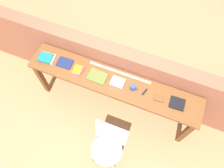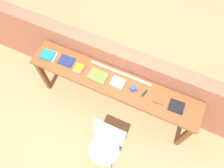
{
  "view_description": "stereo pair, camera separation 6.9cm",
  "coord_description": "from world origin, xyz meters",
  "px_view_note": "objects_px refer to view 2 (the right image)",
  "views": [
    {
      "loc": [
        0.51,
        -1.01,
        3.55
      ],
      "look_at": [
        0.0,
        0.25,
        0.9
      ],
      "focal_mm": 35.0,
      "sensor_mm": 36.0,
      "label": 1
    },
    {
      "loc": [
        0.57,
        -0.98,
        3.55
      ],
      "look_at": [
        0.0,
        0.25,
        0.9
      ],
      "focal_mm": 35.0,
      "sensor_mm": 36.0,
      "label": 2
    }
  ],
  "objects_px": {
    "book_stack_leftmost": "(48,55)",
    "leather_journal_brown": "(158,100)",
    "mug": "(133,88)",
    "chair_white_moulded": "(106,144)",
    "multitool_folded": "(144,93)",
    "book_repair_rightmost": "(176,106)",
    "pamphlet_pile_colourful": "(79,69)",
    "magazine_cycling": "(66,61)",
    "book_open_centre": "(98,76)"
  },
  "relations": [
    {
      "from": "book_stack_leftmost",
      "to": "leather_journal_brown",
      "type": "relative_size",
      "value": 1.75
    },
    {
      "from": "mug",
      "to": "leather_journal_brown",
      "type": "distance_m",
      "value": 0.37
    },
    {
      "from": "chair_white_moulded",
      "to": "multitool_folded",
      "type": "distance_m",
      "value": 0.87
    },
    {
      "from": "leather_journal_brown",
      "to": "book_repair_rightmost",
      "type": "relative_size",
      "value": 0.67
    },
    {
      "from": "chair_white_moulded",
      "to": "pamphlet_pile_colourful",
      "type": "bearing_deg",
      "value": 136.0
    },
    {
      "from": "book_repair_rightmost",
      "to": "book_stack_leftmost",
      "type": "bearing_deg",
      "value": 178.24
    },
    {
      "from": "pamphlet_pile_colourful",
      "to": "mug",
      "type": "xyz_separation_m",
      "value": [
        0.82,
        0.01,
        0.04
      ]
    },
    {
      "from": "chair_white_moulded",
      "to": "multitool_folded",
      "type": "xyz_separation_m",
      "value": [
        0.22,
        0.76,
        0.36
      ]
    },
    {
      "from": "multitool_folded",
      "to": "magazine_cycling",
      "type": "bearing_deg",
      "value": 179.58
    },
    {
      "from": "chair_white_moulded",
      "to": "book_stack_leftmost",
      "type": "relative_size",
      "value": 3.92
    },
    {
      "from": "magazine_cycling",
      "to": "book_stack_leftmost",
      "type": "bearing_deg",
      "value": -176.04
    },
    {
      "from": "book_stack_leftmost",
      "to": "pamphlet_pile_colourful",
      "type": "bearing_deg",
      "value": -0.34
    },
    {
      "from": "mug",
      "to": "chair_white_moulded",
      "type": "bearing_deg",
      "value": -94.55
    },
    {
      "from": "book_stack_leftmost",
      "to": "magazine_cycling",
      "type": "relative_size",
      "value": 1.03
    },
    {
      "from": "magazine_cycling",
      "to": "multitool_folded",
      "type": "distance_m",
      "value": 1.21
    },
    {
      "from": "multitool_folded",
      "to": "book_repair_rightmost",
      "type": "distance_m",
      "value": 0.45
    },
    {
      "from": "book_stack_leftmost",
      "to": "leather_journal_brown",
      "type": "distance_m",
      "value": 1.7
    },
    {
      "from": "chair_white_moulded",
      "to": "book_repair_rightmost",
      "type": "height_order",
      "value": "book_repair_rightmost"
    },
    {
      "from": "pamphlet_pile_colourful",
      "to": "chair_white_moulded",
      "type": "bearing_deg",
      "value": -44.0
    },
    {
      "from": "chair_white_moulded",
      "to": "mug",
      "type": "relative_size",
      "value": 8.1
    },
    {
      "from": "book_stack_leftmost",
      "to": "multitool_folded",
      "type": "relative_size",
      "value": 2.07
    },
    {
      "from": "multitool_folded",
      "to": "book_repair_rightmost",
      "type": "bearing_deg",
      "value": -0.35
    },
    {
      "from": "magazine_cycling",
      "to": "leather_journal_brown",
      "type": "bearing_deg",
      "value": -3.77
    },
    {
      "from": "multitool_folded",
      "to": "leather_journal_brown",
      "type": "bearing_deg",
      "value": -3.85
    },
    {
      "from": "book_open_centre",
      "to": "leather_journal_brown",
      "type": "xyz_separation_m",
      "value": [
        0.89,
        0.01,
        0.0
      ]
    },
    {
      "from": "chair_white_moulded",
      "to": "mug",
      "type": "height_order",
      "value": "mug"
    },
    {
      "from": "book_repair_rightmost",
      "to": "chair_white_moulded",
      "type": "bearing_deg",
      "value": -133.8
    },
    {
      "from": "chair_white_moulded",
      "to": "book_open_centre",
      "type": "height_order",
      "value": "book_open_centre"
    },
    {
      "from": "book_stack_leftmost",
      "to": "book_open_centre",
      "type": "bearing_deg",
      "value": 0.04
    },
    {
      "from": "multitool_folded",
      "to": "pamphlet_pile_colourful",
      "type": "bearing_deg",
      "value": -178.39
    },
    {
      "from": "magazine_cycling",
      "to": "book_open_centre",
      "type": "bearing_deg",
      "value": -6.44
    },
    {
      "from": "book_stack_leftmost",
      "to": "magazine_cycling",
      "type": "xyz_separation_m",
      "value": [
        0.28,
        0.03,
        -0.02
      ]
    },
    {
      "from": "multitool_folded",
      "to": "book_repair_rightmost",
      "type": "height_order",
      "value": "book_repair_rightmost"
    },
    {
      "from": "book_open_centre",
      "to": "book_repair_rightmost",
      "type": "bearing_deg",
      "value": 3.33
    },
    {
      "from": "magazine_cycling",
      "to": "pamphlet_pile_colourful",
      "type": "xyz_separation_m",
      "value": [
        0.23,
        -0.04,
        -0.0
      ]
    },
    {
      "from": "mug",
      "to": "leather_journal_brown",
      "type": "height_order",
      "value": "mug"
    },
    {
      "from": "chair_white_moulded",
      "to": "multitool_folded",
      "type": "relative_size",
      "value": 8.1
    },
    {
      "from": "chair_white_moulded",
      "to": "book_repair_rightmost",
      "type": "relative_size",
      "value": 4.61
    },
    {
      "from": "leather_journal_brown",
      "to": "pamphlet_pile_colourful",
      "type": "bearing_deg",
      "value": 175.05
    },
    {
      "from": "leather_journal_brown",
      "to": "book_open_centre",
      "type": "bearing_deg",
      "value": 175.05
    },
    {
      "from": "chair_white_moulded",
      "to": "mug",
      "type": "bearing_deg",
      "value": 85.45
    },
    {
      "from": "leather_journal_brown",
      "to": "book_repair_rightmost",
      "type": "xyz_separation_m",
      "value": [
        0.24,
        0.01,
        0.0
      ]
    },
    {
      "from": "book_stack_leftmost",
      "to": "book_open_centre",
      "type": "distance_m",
      "value": 0.81
    },
    {
      "from": "book_repair_rightmost",
      "to": "leather_journal_brown",
      "type": "bearing_deg",
      "value": -179.82
    },
    {
      "from": "book_open_centre",
      "to": "book_repair_rightmost",
      "type": "relative_size",
      "value": 1.35
    },
    {
      "from": "magazine_cycling",
      "to": "multitool_folded",
      "type": "height_order",
      "value": "magazine_cycling"
    },
    {
      "from": "book_open_centre",
      "to": "leather_journal_brown",
      "type": "relative_size",
      "value": 2.01
    },
    {
      "from": "book_open_centre",
      "to": "multitool_folded",
      "type": "relative_size",
      "value": 2.38
    },
    {
      "from": "book_open_centre",
      "to": "chair_white_moulded",
      "type": "bearing_deg",
      "value": -55.63
    },
    {
      "from": "mug",
      "to": "pamphlet_pile_colourful",
      "type": "bearing_deg",
      "value": -179.0
    }
  ]
}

